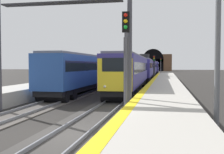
# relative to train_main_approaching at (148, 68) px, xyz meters

# --- Properties ---
(ground_plane) EXTENTS (320.00, 320.00, 0.00)m
(ground_plane) POSITION_rel_train_main_approaching_xyz_m (-49.48, 0.00, -2.33)
(ground_plane) COLOR #282623
(platform_right) EXTENTS (112.00, 3.50, 1.08)m
(platform_right) POSITION_rel_train_main_approaching_xyz_m (-49.48, -3.75, -1.79)
(platform_right) COLOR #ADA89E
(platform_right) RESTS_ON ground_plane
(platform_right_edge_strip) EXTENTS (112.00, 0.50, 0.01)m
(platform_right_edge_strip) POSITION_rel_train_main_approaching_xyz_m (-49.48, -2.25, -1.25)
(platform_right_edge_strip) COLOR yellow
(platform_right_edge_strip) RESTS_ON platform_right
(track_main_line) EXTENTS (160.00, 3.06, 0.21)m
(track_main_line) POSITION_rel_train_main_approaching_xyz_m (-49.48, 0.00, -2.29)
(track_main_line) COLOR #383533
(track_main_line) RESTS_ON ground_plane
(train_main_approaching) EXTENTS (81.52, 3.09, 4.94)m
(train_main_approaching) POSITION_rel_train_main_approaching_xyz_m (0.00, 0.00, 0.00)
(train_main_approaching) COLOR navy
(train_main_approaching) RESTS_ON ground_plane
(train_adjacent_platform) EXTENTS (63.98, 3.03, 4.97)m
(train_adjacent_platform) POSITION_rel_train_main_approaching_xyz_m (-9.20, 4.80, 0.01)
(train_adjacent_platform) COLOR #264C99
(train_adjacent_platform) RESTS_ON ground_plane
(railway_signal_near) EXTENTS (0.39, 0.38, 5.71)m
(railway_signal_near) POSITION_rel_train_main_approaching_xyz_m (-46.51, -1.85, 1.10)
(railway_signal_near) COLOR #4C4C54
(railway_signal_near) RESTS_ON ground_plane
(railway_signal_mid) EXTENTS (0.39, 0.38, 4.60)m
(railway_signal_mid) POSITION_rel_train_main_approaching_xyz_m (-13.34, -1.85, 0.48)
(railway_signal_mid) COLOR #38383D
(railway_signal_mid) RESTS_ON ground_plane
(railway_signal_far) EXTENTS (0.39, 0.38, 5.51)m
(railway_signal_far) POSITION_rel_train_main_approaching_xyz_m (44.83, -1.85, 0.99)
(railway_signal_far) COLOR #4C4C54
(railway_signal_far) RESTS_ON ground_plane
(overhead_signal_gantry) EXTENTS (0.70, 8.69, 7.54)m
(overhead_signal_gantry) POSITION_rel_train_main_approaching_xyz_m (-44.69, 2.40, 3.33)
(overhead_signal_gantry) COLOR #3F3F47
(overhead_signal_gantry) RESTS_ON ground_plane
(tunnel_portal) EXTENTS (2.42, 17.82, 10.66)m
(tunnel_portal) POSITION_rel_train_main_approaching_xyz_m (75.01, 2.40, 1.75)
(tunnel_portal) COLOR brown
(tunnel_portal) RESTS_ON ground_plane
(catenary_mast_near) EXTENTS (0.22, 2.20, 8.24)m
(catenary_mast_near) POSITION_rel_train_main_approaching_xyz_m (-48.97, -5.87, 1.91)
(catenary_mast_near) COLOR #595B60
(catenary_mast_near) RESTS_ON ground_plane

